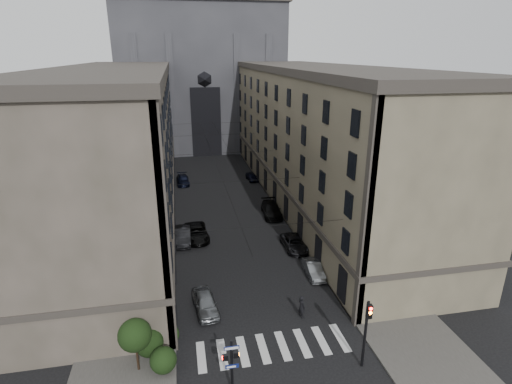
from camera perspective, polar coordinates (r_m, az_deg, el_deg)
sidewalk_left at (r=58.15m, az=-15.03°, el=-1.97°), size 7.00×80.00×0.15m
sidewalk_right at (r=60.23m, az=5.27°, el=-0.62°), size 7.00×80.00×0.15m
zebra_crossing at (r=31.53m, az=2.43°, el=-21.24°), size 11.00×3.20×0.01m
building_left at (r=55.90m, az=-18.87°, el=6.75°), size 13.60×60.60×18.85m
building_right at (r=58.65m, az=8.33°, el=8.12°), size 13.60×60.60×18.85m
gothic_tower at (r=93.43m, az=-7.95°, el=17.45°), size 35.00×23.00×58.00m
pedestrian_signal_left at (r=26.93m, az=-3.52°, el=-23.16°), size 1.02×0.38×4.00m
traffic_light_right at (r=28.88m, az=15.51°, el=-18.07°), size 0.34×0.50×5.20m
shrub_cluster at (r=29.96m, az=-15.05°, el=-20.07°), size 3.90×4.40×3.90m
tram_wires at (r=55.79m, az=-4.85°, el=5.48°), size 14.00×60.00×0.43m
car_left_near at (r=34.79m, az=-7.23°, el=-15.43°), size 2.29×4.64×1.52m
car_left_midnear at (r=46.41m, az=-10.40°, el=-6.14°), size 1.81×4.96×1.63m
car_left_midfar at (r=46.94m, az=-8.51°, el=-5.78°), size 2.94×5.72×1.55m
car_left_far at (r=66.77m, az=-10.41°, el=1.71°), size 2.19×4.94×1.41m
car_right_near at (r=39.73m, az=8.23°, el=-10.87°), size 1.55×4.07×1.33m
car_right_midnear at (r=44.40m, az=5.49°, el=-7.32°), size 2.30×4.86×1.34m
car_right_midfar at (r=53.01m, az=2.20°, el=-2.52°), size 2.64×5.77×1.64m
car_right_far at (r=67.52m, az=-0.60°, el=2.18°), size 1.86×3.90×1.29m
pedestrian at (r=33.90m, az=6.53°, el=-15.95°), size 0.69×0.84×1.99m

